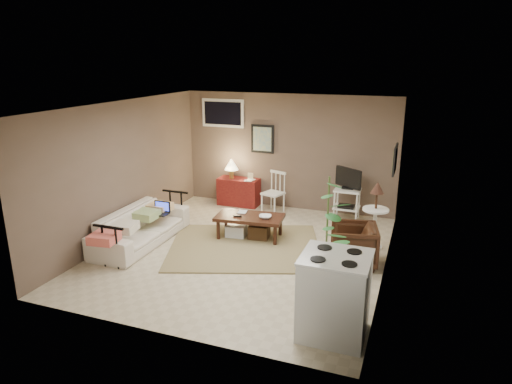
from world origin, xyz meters
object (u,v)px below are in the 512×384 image
at_px(red_console, 238,189).
at_px(tv_stand, 347,193).
at_px(potted_plant, 327,234).
at_px(armchair, 353,243).
at_px(spindle_chair, 273,193).
at_px(coffee_table, 249,225).
at_px(stove, 334,296).
at_px(side_table, 376,208).
at_px(sofa, 141,221).

distance_m(red_console, tv_stand, 2.38).
bearing_deg(red_console, tv_stand, -3.37).
distance_m(tv_stand, potted_plant, 3.17).
relative_size(armchair, potted_plant, 0.41).
height_order(spindle_chair, armchair, spindle_chair).
xyz_separation_m(coffee_table, stove, (1.97, -2.39, 0.25)).
xyz_separation_m(tv_stand, armchair, (0.43, -1.98, -0.20)).
bearing_deg(armchair, side_table, 150.59).
bearing_deg(potted_plant, side_table, 77.38).
xyz_separation_m(side_table, potted_plant, (-0.43, -1.92, 0.19)).
xyz_separation_m(sofa, side_table, (3.80, 1.18, 0.32)).
bearing_deg(sofa, stove, -113.08).
height_order(armchair, potted_plant, potted_plant).
xyz_separation_m(spindle_chair, side_table, (2.17, -1.19, 0.32)).
height_order(coffee_table, side_table, side_table).
relative_size(coffee_table, spindle_chair, 1.46).
bearing_deg(armchair, sofa, -95.55).
bearing_deg(coffee_table, potted_plant, -43.05).
distance_m(spindle_chair, side_table, 2.50).
distance_m(coffee_table, sofa, 1.88).
xyz_separation_m(tv_stand, stove, (0.51, -3.95, -0.06)).
bearing_deg(tv_stand, armchair, -77.61).
bearing_deg(red_console, armchair, -37.05).
xyz_separation_m(coffee_table, sofa, (-1.67, -0.84, 0.15)).
relative_size(coffee_table, side_table, 1.07).
distance_m(sofa, stove, 3.96).
height_order(sofa, stove, stove).
xyz_separation_m(side_table, armchair, (-0.23, -0.75, -0.36)).
bearing_deg(side_table, armchair, -107.07).
xyz_separation_m(side_table, stove, (-0.15, -2.73, -0.22)).
bearing_deg(potted_plant, tv_stand, 94.30).
bearing_deg(red_console, sofa, -106.64).
height_order(coffee_table, armchair, armchair).
xyz_separation_m(potted_plant, stove, (0.27, -0.81, -0.41)).
bearing_deg(spindle_chair, tv_stand, 1.44).
distance_m(sofa, spindle_chair, 2.87).
xyz_separation_m(coffee_table, spindle_chair, (-0.05, 1.52, 0.15)).
height_order(spindle_chair, side_table, side_table).
bearing_deg(side_table, potted_plant, -102.62).
relative_size(sofa, spindle_chair, 2.40).
bearing_deg(coffee_table, red_console, 118.27).
xyz_separation_m(sofa, armchair, (3.56, 0.42, -0.04)).
bearing_deg(sofa, armchair, -83.21).
bearing_deg(spindle_chair, sofa, -124.49).
relative_size(spindle_chair, stove, 0.84).
bearing_deg(tv_stand, sofa, -142.50).
relative_size(sofa, tv_stand, 1.93).
height_order(sofa, tv_stand, tv_stand).
bearing_deg(spindle_chair, armchair, -44.99).
bearing_deg(tv_stand, coffee_table, -133.01).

